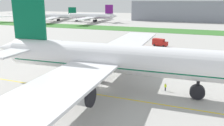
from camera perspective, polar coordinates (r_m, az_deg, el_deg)
The scene contains 12 objects.
ground_plane at distance 50.93m, azimuth -2.37°, elevation -6.21°, with size 600.00×600.00×0.00m, color #ADAAA5.
apron_taxi_line at distance 48.12m, azimuth -4.00°, elevation -7.54°, with size 280.00×0.36×0.01m, color yellow.
grass_median_strip at distance 152.09m, azimuth 14.33°, elevation 7.59°, with size 320.00×24.00×0.10m, color #38722D.
airliner_foreground at distance 49.48m, azimuth -1.31°, elevation 1.10°, with size 57.08×90.20×19.25m.
ground_crew_wingwalker_port at distance 51.25m, azimuth -16.05°, elevation -5.54°, with size 0.24×0.55×1.57m.
ground_crew_marshaller_front at distance 50.65m, azimuth 12.84°, elevation -5.55°, with size 0.47×0.45×1.59m.
ground_crew_wingwalker_starboard at distance 48.09m, azimuth -18.98°, elevation -7.03°, with size 0.55×0.42×1.72m.
service_truck_baggage_loader at distance 99.21m, azimuth 11.50°, elevation 4.95°, with size 6.63×4.12×3.08m.
parked_airliner_far_left at distance 237.81m, azimuth -20.05°, elevation 10.97°, with size 42.45×66.91×15.99m.
parked_airliner_far_centre at distance 226.61m, azimuth -13.51°, elevation 10.98°, with size 44.93×74.50×12.32m.
parked_airliner_far_right at distance 209.11m, azimuth -4.77°, elevation 11.26°, with size 45.80×73.09×14.78m.
terminal_building at distance 224.36m, azimuth 19.76°, elevation 11.73°, with size 112.94×20.00×18.00m, color gray.
Camera 1 is at (19.51, -43.30, 18.40)m, focal length 37.66 mm.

